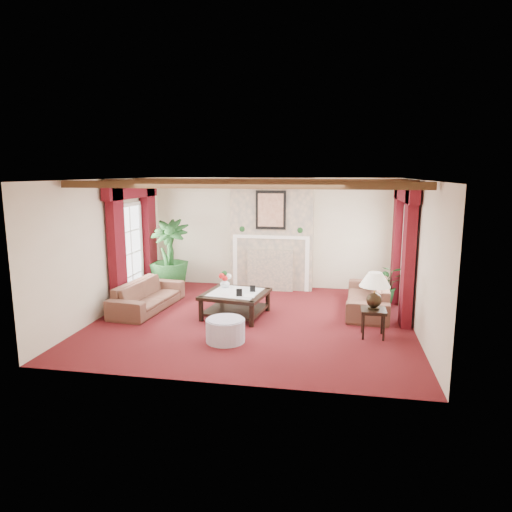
% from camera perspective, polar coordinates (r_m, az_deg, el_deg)
% --- Properties ---
extents(floor, '(6.00, 6.00, 0.00)m').
position_cam_1_polar(floor, '(8.96, -0.39, -7.99)').
color(floor, '#440C0D').
rests_on(floor, ground).
extents(ceiling, '(6.00, 6.00, 0.00)m').
position_cam_1_polar(ceiling, '(8.50, -0.42, 9.54)').
color(ceiling, white).
rests_on(ceiling, floor).
extents(back_wall, '(6.00, 0.02, 2.70)m').
position_cam_1_polar(back_wall, '(11.32, 2.15, 2.91)').
color(back_wall, beige).
rests_on(back_wall, ground).
extents(left_wall, '(0.02, 5.50, 2.70)m').
position_cam_1_polar(left_wall, '(9.64, -18.23, 1.06)').
color(left_wall, beige).
rests_on(left_wall, ground).
extents(right_wall, '(0.02, 5.50, 2.70)m').
position_cam_1_polar(right_wall, '(8.61, 19.62, -0.10)').
color(right_wall, beige).
rests_on(right_wall, ground).
extents(ceiling_beams, '(6.00, 3.00, 0.12)m').
position_cam_1_polar(ceiling_beams, '(8.51, -0.42, 9.14)').
color(ceiling_beams, '#392212').
rests_on(ceiling_beams, ceiling).
extents(fireplace, '(2.00, 0.52, 2.70)m').
position_cam_1_polar(fireplace, '(11.02, 2.05, 9.75)').
color(fireplace, tan).
rests_on(fireplace, ground).
extents(french_door_left, '(0.10, 1.10, 2.16)m').
position_cam_1_polar(french_door_left, '(10.42, -15.72, 6.19)').
color(french_door_left, white).
rests_on(french_door_left, ground).
extents(french_door_right, '(0.10, 1.10, 2.16)m').
position_cam_1_polar(french_door_right, '(9.49, 18.77, 5.64)').
color(french_door_right, white).
rests_on(french_door_right, ground).
extents(curtains_left, '(0.20, 2.40, 2.55)m').
position_cam_1_polar(curtains_left, '(10.35, -15.29, 8.51)').
color(curtains_left, '#410811').
rests_on(curtains_left, ground).
extents(curtains_right, '(0.20, 2.40, 2.55)m').
position_cam_1_polar(curtains_right, '(9.45, 18.25, 8.20)').
color(curtains_right, '#410811').
rests_on(curtains_right, ground).
extents(sofa_left, '(2.12, 0.96, 0.79)m').
position_cam_1_polar(sofa_left, '(9.82, -13.41, -4.25)').
color(sofa_left, '#390F1C').
rests_on(sofa_left, ground).
extents(sofa_right, '(2.15, 0.82, 0.81)m').
position_cam_1_polar(sofa_right, '(9.71, 13.78, -4.33)').
color(sofa_right, '#390F1C').
rests_on(sofa_right, ground).
extents(potted_palm, '(0.97, 1.72, 0.96)m').
position_cam_1_polar(potted_palm, '(11.18, -10.75, -1.89)').
color(potted_palm, black).
rests_on(potted_palm, ground).
extents(small_plant, '(1.04, 1.10, 0.67)m').
position_cam_1_polar(small_plant, '(10.38, 15.88, -3.88)').
color(small_plant, black).
rests_on(small_plant, ground).
extents(coffee_table, '(1.34, 1.34, 0.48)m').
position_cam_1_polar(coffee_table, '(9.15, -2.57, -6.03)').
color(coffee_table, black).
rests_on(coffee_table, ground).
extents(side_table, '(0.46, 0.46, 0.50)m').
position_cam_1_polar(side_table, '(8.27, 14.40, -8.11)').
color(side_table, black).
rests_on(side_table, ground).
extents(ottoman, '(0.66, 0.66, 0.39)m').
position_cam_1_polar(ottoman, '(7.84, -3.84, -9.27)').
color(ottoman, '#A09CB1').
rests_on(ottoman, ground).
extents(table_lamp, '(0.53, 0.53, 0.67)m').
position_cam_1_polar(table_lamp, '(8.11, 14.59, -4.18)').
color(table_lamp, black).
rests_on(table_lamp, side_table).
extents(flower_vase, '(0.28, 0.28, 0.20)m').
position_cam_1_polar(flower_vase, '(9.44, -3.90, -3.38)').
color(flower_vase, silver).
rests_on(flower_vase, coffee_table).
extents(book, '(0.21, 0.07, 0.28)m').
position_cam_1_polar(book, '(8.74, -1.52, -4.21)').
color(book, black).
rests_on(book, coffee_table).
extents(photo_frame_a, '(0.12, 0.05, 0.16)m').
position_cam_1_polar(photo_frame_a, '(8.75, -2.12, -4.62)').
color(photo_frame_a, black).
rests_on(photo_frame_a, coffee_table).
extents(photo_frame_b, '(0.11, 0.03, 0.14)m').
position_cam_1_polar(photo_frame_b, '(9.06, -0.43, -4.13)').
color(photo_frame_b, black).
rests_on(photo_frame_b, coffee_table).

